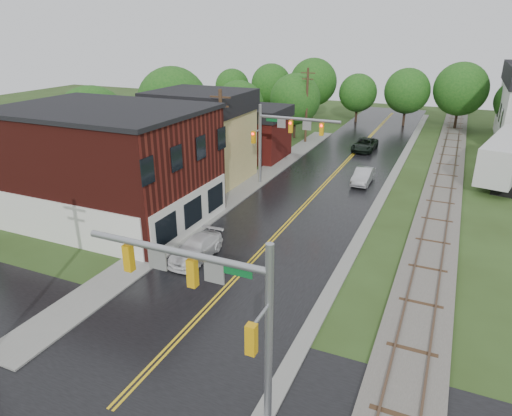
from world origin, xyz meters
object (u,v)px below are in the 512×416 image
Objects in this scene: tree_left_c at (240,107)px; tree_left_e at (296,100)px; utility_pole_b at (222,144)px; pickup_white at (196,249)px; tree_left_a at (94,126)px; brick_building at (107,165)px; traffic_signal_far at (282,132)px; suv_dark at (365,145)px; semi_trailer at (507,155)px; traffic_signal_near at (212,291)px; sedan_silver at (363,176)px; tree_left_b at (174,105)px; utility_pole_c at (307,104)px.

tree_left_c is 7.82m from tree_left_e.
utility_pole_b reaches higher than pickup_white.
brick_building is at bearing -43.13° from tree_left_a.
brick_building reaches higher than traffic_signal_far.
tree_left_c is at bearing 128.82° from traffic_signal_far.
tree_left_c is 1.51× the size of suv_dark.
tree_left_c is at bearing 175.03° from semi_trailer.
utility_pole_b is 19.24m from tree_left_c.
tree_left_a is 19.90m from pickup_white.
tree_left_c is at bearing -166.50° from suv_dark.
brick_building is 20.60m from traffic_signal_near.
traffic_signal_near reaches higher than semi_trailer.
tree_left_a is 2.05× the size of sedan_silver.
tree_left_b reaches higher than tree_left_c.
tree_left_a is at bearing -158.13° from sedan_silver.
utility_pole_b is at bearing -41.86° from tree_left_b.
tree_left_c reaches higher than pickup_white.
tree_left_e is at bearing 83.29° from brick_building.
brick_building is 31.14m from suv_dark.
tree_left_b is 16.67m from tree_left_e.
tree_left_e is (11.00, 24.00, -0.30)m from tree_left_a.
utility_pole_b is at bearing -137.77° from sedan_silver.
tree_left_a reaches higher than sedan_silver.
traffic_signal_far is at bearing -103.25° from suv_dark.
suv_dark is (13.28, 27.95, -3.45)m from brick_building.
tree_left_a reaches higher than brick_building.
utility_pole_c is 0.68× the size of semi_trailer.
brick_building is at bearing -140.76° from semi_trailer.
utility_pole_c is at bearing 127.63° from sedan_silver.
traffic_signal_far is at bearing 56.32° from utility_pole_b.
tree_left_e is at bearing 137.16° from utility_pole_c.
suv_dark is at bearing 45.55° from tree_left_a.
utility_pole_c is (-10.27, 42.00, -0.25)m from traffic_signal_near.
pickup_white is (3.52, -32.19, -4.06)m from utility_pole_c.
traffic_signal_near is 29.10m from sedan_silver.
traffic_signal_far is (9.01, 12.00, 0.82)m from brick_building.
semi_trailer is at bearing -19.68° from tree_left_e.
sedan_silver is (9.93, 8.78, -4.02)m from utility_pole_b.
suv_dark is 0.38× the size of semi_trailer.
traffic_signal_far is (-6.94, 25.00, 0.01)m from traffic_signal_near.
utility_pole_b reaches higher than tree_left_e.
tree_left_e reaches higher than sedan_silver.
tree_left_c is at bearing 152.49° from sedan_silver.
tree_left_c is at bearing -149.80° from utility_pole_c.
traffic_signal_near is 36.73m from tree_left_b.
pickup_white is (0.19, -15.18, -4.32)m from traffic_signal_far.
tree_left_a reaches higher than traffic_signal_near.
utility_pole_c reaches higher than traffic_signal_near.
sedan_silver is at bearing -28.25° from tree_left_c.
pickup_white is at bearing -89.30° from traffic_signal_far.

